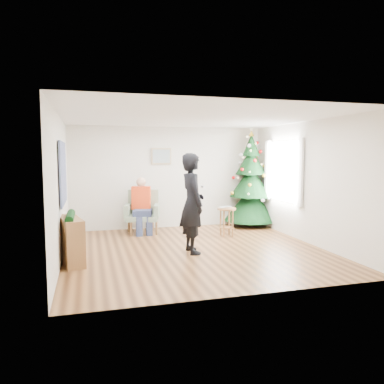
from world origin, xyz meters
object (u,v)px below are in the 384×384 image
object	(u,v)px
stool	(227,222)
console	(71,240)
armchair	(143,217)
standing_man	(192,203)
christmas_tree	(251,183)

from	to	relation	value
stool	console	xyz separation A→B (m)	(-3.40, -1.33, 0.07)
armchair	standing_man	xyz separation A→B (m)	(0.66, -2.10, 0.58)
stool	armchair	distance (m)	2.04
christmas_tree	console	xyz separation A→B (m)	(-4.48, -2.40, -0.74)
standing_man	console	xyz separation A→B (m)	(-2.22, -0.10, -0.56)
christmas_tree	console	world-z (taller)	christmas_tree
christmas_tree	console	distance (m)	5.13
christmas_tree	armchair	world-z (taller)	christmas_tree
christmas_tree	armchair	distance (m)	3.02
christmas_tree	armchair	bearing A→B (deg)	-176.24
christmas_tree	stool	xyz separation A→B (m)	(-1.08, -1.07, -0.80)
stool	standing_man	bearing A→B (deg)	-133.82
christmas_tree	stool	bearing A→B (deg)	-135.31
console	standing_man	bearing A→B (deg)	-9.55
stool	armchair	size ratio (longest dim) A/B	0.64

